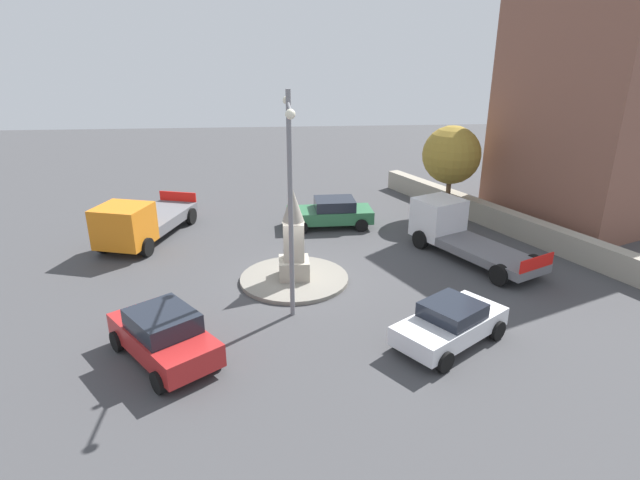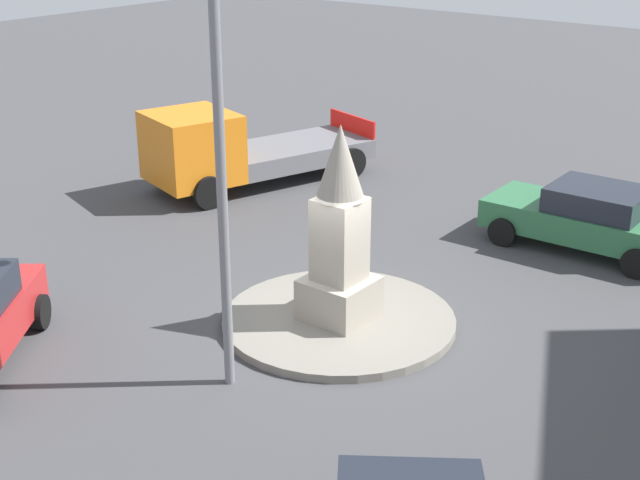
# 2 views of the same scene
# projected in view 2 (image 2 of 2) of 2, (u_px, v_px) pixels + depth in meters

# --- Properties ---
(ground_plane) EXTENTS (80.00, 80.00, 0.00)m
(ground_plane) POSITION_uv_depth(u_px,v_px,m) (339.00, 324.00, 16.24)
(ground_plane) COLOR #424244
(traffic_island) EXTENTS (4.28, 4.28, 0.16)m
(traffic_island) POSITION_uv_depth(u_px,v_px,m) (339.00, 320.00, 16.21)
(traffic_island) COLOR gray
(traffic_island) RESTS_ON ground
(monument) EXTENTS (1.17, 1.17, 3.61)m
(monument) POSITION_uv_depth(u_px,v_px,m) (340.00, 235.00, 15.59)
(monument) COLOR #9E9687
(monument) RESTS_ON traffic_island
(streetlamp) EXTENTS (3.83, 0.28, 7.56)m
(streetlamp) POSITION_uv_depth(u_px,v_px,m) (218.00, 101.00, 12.62)
(streetlamp) COLOR slate
(streetlamp) RESTS_ON ground
(car_green_near_island) EXTENTS (2.09, 4.32, 1.47)m
(car_green_near_island) POSITION_uv_depth(u_px,v_px,m) (588.00, 217.00, 19.36)
(car_green_near_island) COLOR #2D6B42
(car_green_near_island) RESTS_ON ground
(truck_orange_waiting) EXTENTS (6.53, 3.86, 2.18)m
(truck_orange_waiting) POSITION_uv_depth(u_px,v_px,m) (234.00, 150.00, 23.28)
(truck_orange_waiting) COLOR orange
(truck_orange_waiting) RESTS_ON ground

